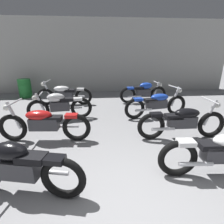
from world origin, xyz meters
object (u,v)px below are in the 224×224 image
motorcycle_left_row_1 (44,123)px  motorcycle_left_row_2 (60,105)px  motorcycle_right_row_0 (224,152)px  motorcycle_left_row_0 (19,167)px  motorcycle_right_row_3 (144,92)px  oil_drum (25,88)px  motorcycle_right_row_2 (157,103)px  motorcycle_left_row_3 (64,94)px  motorcycle_right_row_1 (183,121)px

motorcycle_left_row_1 → motorcycle_left_row_2: motorcycle_left_row_1 is taller
motorcycle_left_row_1 → motorcycle_right_row_0: bearing=-25.1°
motorcycle_left_row_0 → motorcycle_right_row_0: bearing=2.1°
motorcycle_right_row_3 → oil_drum: bearing=164.8°
motorcycle_right_row_2 → oil_drum: 6.09m
motorcycle_right_row_0 → oil_drum: (-5.37, 6.06, -0.03)m
motorcycle_left_row_0 → motorcycle_left_row_3: (-0.12, 4.75, -0.01)m
motorcycle_left_row_2 → motorcycle_right_row_1: motorcycle_right_row_1 is taller
motorcycle_left_row_2 → motorcycle_left_row_3: (-0.13, 1.65, -0.01)m
motorcycle_right_row_0 → oil_drum: 8.10m
motorcycle_left_row_0 → motorcycle_left_row_3: bearing=91.5°
motorcycle_left_row_1 → motorcycle_right_row_3: motorcycle_left_row_1 is taller
motorcycle_left_row_0 → motorcycle_left_row_1: (-0.10, 1.68, -0.01)m
motorcycle_left_row_2 → motorcycle_left_row_3: bearing=94.5°
motorcycle_left_row_0 → motorcycle_right_row_2: bearing=44.6°
motorcycle_left_row_3 → motorcycle_right_row_3: 3.23m
motorcycle_right_row_3 → motorcycle_right_row_0: bearing=-88.4°
motorcycle_right_row_1 → motorcycle_right_row_0: bearing=-88.7°
motorcycle_left_row_0 → motorcycle_left_row_2: bearing=89.9°
motorcycle_left_row_0 → motorcycle_left_row_2: same height
oil_drum → motorcycle_right_row_0: bearing=-48.5°
oil_drum → motorcycle_right_row_2: bearing=-30.9°
motorcycle_left_row_2 → motorcycle_left_row_0: bearing=-90.1°
motorcycle_left_row_0 → oil_drum: size_ratio=2.29×
motorcycle_left_row_2 → motorcycle_right_row_2: size_ratio=0.91×
motorcycle_left_row_3 → motorcycle_right_row_2: 3.63m
motorcycle_left_row_2 → motorcycle_left_row_1: bearing=-94.3°
motorcycle_left_row_0 → motorcycle_right_row_0: 3.23m
motorcycle_left_row_1 → motorcycle_left_row_0: bearing=-86.6°
motorcycle_right_row_0 → motorcycle_right_row_3: (-0.13, 4.64, 0.01)m
motorcycle_right_row_2 → motorcycle_right_row_3: motorcycle_right_row_2 is taller
motorcycle_right_row_1 → motorcycle_right_row_2: 1.55m
motorcycle_left_row_3 → motorcycle_right_row_2: size_ratio=1.01×
motorcycle_right_row_2 → motorcycle_right_row_3: 1.70m
motorcycle_right_row_3 → oil_drum: size_ratio=2.32×
motorcycle_left_row_0 → motorcycle_left_row_2: 3.09m
oil_drum → motorcycle_left_row_0: bearing=-70.9°
motorcycle_right_row_3 → motorcycle_left_row_0: bearing=-123.2°
motorcycle_left_row_3 → motorcycle_right_row_3: size_ratio=1.10×
motorcycle_left_row_0 → motorcycle_right_row_3: (3.10, 4.75, 0.00)m
motorcycle_right_row_1 → motorcycle_left_row_0: bearing=-154.8°
motorcycle_right_row_2 → motorcycle_left_row_3: bearing=152.1°
motorcycle_left_row_3 → motorcycle_right_row_0: size_ratio=1.00×
motorcycle_left_row_1 → motorcycle_right_row_2: same height
motorcycle_left_row_0 → motorcycle_right_row_1: 3.53m
motorcycle_right_row_0 → motorcycle_left_row_1: bearing=154.9°
motorcycle_right_row_3 → motorcycle_right_row_2: bearing=-90.5°
motorcycle_left_row_2 → motorcycle_right_row_0: motorcycle_right_row_0 is taller
motorcycle_left_row_3 → oil_drum: motorcycle_left_row_3 is taller
motorcycle_left_row_0 → motorcycle_right_row_1: bearing=25.2°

